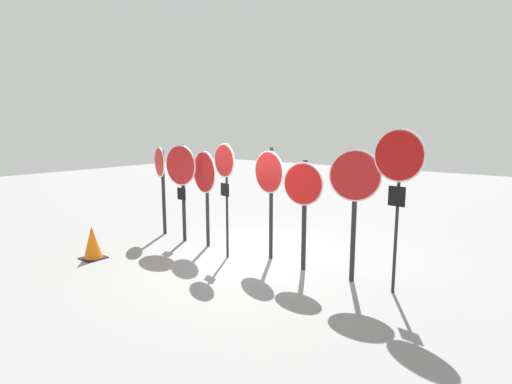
{
  "coord_description": "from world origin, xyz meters",
  "views": [
    {
      "loc": [
        5.06,
        -6.29,
        2.72
      ],
      "look_at": [
        0.11,
        0.0,
        1.43
      ],
      "focal_mm": 28.0,
      "sensor_mm": 36.0,
      "label": 1
    }
  ],
  "objects_px": {
    "stop_sign_6": "(355,190)",
    "stop_sign_7": "(398,169)",
    "stop_sign_2": "(205,179)",
    "stop_sign_3": "(225,171)",
    "stop_sign_1": "(181,174)",
    "stop_sign_4": "(269,182)",
    "traffic_cone_0": "(92,242)",
    "stop_sign_5": "(303,196)",
    "stop_sign_0": "(161,174)"
  },
  "relations": [
    {
      "from": "stop_sign_3",
      "to": "traffic_cone_0",
      "type": "distance_m",
      "value": 3.16
    },
    {
      "from": "stop_sign_7",
      "to": "stop_sign_5",
      "type": "bearing_deg",
      "value": -174.14
    },
    {
      "from": "stop_sign_6",
      "to": "traffic_cone_0",
      "type": "distance_m",
      "value": 5.44
    },
    {
      "from": "stop_sign_0",
      "to": "stop_sign_7",
      "type": "bearing_deg",
      "value": 21.98
    },
    {
      "from": "stop_sign_3",
      "to": "stop_sign_5",
      "type": "height_order",
      "value": "stop_sign_3"
    },
    {
      "from": "stop_sign_1",
      "to": "traffic_cone_0",
      "type": "bearing_deg",
      "value": -107.02
    },
    {
      "from": "stop_sign_4",
      "to": "traffic_cone_0",
      "type": "height_order",
      "value": "stop_sign_4"
    },
    {
      "from": "stop_sign_0",
      "to": "stop_sign_3",
      "type": "distance_m",
      "value": 2.62
    },
    {
      "from": "stop_sign_4",
      "to": "stop_sign_1",
      "type": "bearing_deg",
      "value": -161.56
    },
    {
      "from": "stop_sign_5",
      "to": "traffic_cone_0",
      "type": "xyz_separation_m",
      "value": [
        -3.82,
        -2.12,
        -1.11
      ]
    },
    {
      "from": "stop_sign_1",
      "to": "stop_sign_3",
      "type": "distance_m",
      "value": 1.68
    },
    {
      "from": "stop_sign_6",
      "to": "traffic_cone_0",
      "type": "bearing_deg",
      "value": -172.58
    },
    {
      "from": "stop_sign_6",
      "to": "stop_sign_7",
      "type": "xyz_separation_m",
      "value": [
        0.74,
        -0.05,
        0.43
      ]
    },
    {
      "from": "stop_sign_0",
      "to": "stop_sign_3",
      "type": "bearing_deg",
      "value": 13.62
    },
    {
      "from": "stop_sign_1",
      "to": "stop_sign_5",
      "type": "height_order",
      "value": "stop_sign_1"
    },
    {
      "from": "stop_sign_4",
      "to": "stop_sign_5",
      "type": "xyz_separation_m",
      "value": [
        0.9,
        -0.15,
        -0.17
      ]
    },
    {
      "from": "stop_sign_0",
      "to": "stop_sign_2",
      "type": "relative_size",
      "value": 1.02
    },
    {
      "from": "stop_sign_1",
      "to": "traffic_cone_0",
      "type": "height_order",
      "value": "stop_sign_1"
    },
    {
      "from": "stop_sign_2",
      "to": "stop_sign_3",
      "type": "bearing_deg",
      "value": -4.53
    },
    {
      "from": "stop_sign_1",
      "to": "stop_sign_3",
      "type": "xyz_separation_m",
      "value": [
        1.65,
        -0.27,
        0.2
      ]
    },
    {
      "from": "stop_sign_2",
      "to": "stop_sign_7",
      "type": "xyz_separation_m",
      "value": [
        4.32,
        0.02,
        0.51
      ]
    },
    {
      "from": "stop_sign_4",
      "to": "stop_sign_5",
      "type": "distance_m",
      "value": 0.93
    },
    {
      "from": "stop_sign_1",
      "to": "stop_sign_4",
      "type": "relative_size",
      "value": 1.0
    },
    {
      "from": "stop_sign_3",
      "to": "traffic_cone_0",
      "type": "height_order",
      "value": "stop_sign_3"
    },
    {
      "from": "stop_sign_0",
      "to": "stop_sign_3",
      "type": "xyz_separation_m",
      "value": [
        2.57,
        -0.41,
        0.29
      ]
    },
    {
      "from": "stop_sign_0",
      "to": "stop_sign_2",
      "type": "height_order",
      "value": "stop_sign_0"
    },
    {
      "from": "stop_sign_3",
      "to": "traffic_cone_0",
      "type": "relative_size",
      "value": 3.44
    },
    {
      "from": "stop_sign_1",
      "to": "stop_sign_5",
      "type": "distance_m",
      "value": 3.33
    },
    {
      "from": "stop_sign_1",
      "to": "stop_sign_2",
      "type": "distance_m",
      "value": 0.75
    },
    {
      "from": "stop_sign_1",
      "to": "stop_sign_4",
      "type": "xyz_separation_m",
      "value": [
        2.42,
        0.22,
        -0.0
      ]
    },
    {
      "from": "stop_sign_0",
      "to": "stop_sign_4",
      "type": "bearing_deg",
      "value": 24.17
    },
    {
      "from": "stop_sign_5",
      "to": "stop_sign_6",
      "type": "bearing_deg",
      "value": -2.69
    },
    {
      "from": "stop_sign_4",
      "to": "stop_sign_6",
      "type": "distance_m",
      "value": 1.9
    },
    {
      "from": "stop_sign_2",
      "to": "traffic_cone_0",
      "type": "height_order",
      "value": "stop_sign_2"
    },
    {
      "from": "stop_sign_1",
      "to": "stop_sign_2",
      "type": "relative_size",
      "value": 1.06
    },
    {
      "from": "stop_sign_4",
      "to": "stop_sign_3",
      "type": "bearing_deg",
      "value": -134.01
    },
    {
      "from": "stop_sign_6",
      "to": "traffic_cone_0",
      "type": "xyz_separation_m",
      "value": [
        -4.82,
        -2.16,
        -1.31
      ]
    },
    {
      "from": "stop_sign_1",
      "to": "stop_sign_3",
      "type": "relative_size",
      "value": 0.97
    },
    {
      "from": "stop_sign_0",
      "to": "stop_sign_5",
      "type": "height_order",
      "value": "stop_sign_0"
    },
    {
      "from": "stop_sign_6",
      "to": "stop_sign_2",
      "type": "bearing_deg",
      "value": 164.49
    },
    {
      "from": "stop_sign_3",
      "to": "stop_sign_6",
      "type": "distance_m",
      "value": 2.7
    },
    {
      "from": "stop_sign_6",
      "to": "stop_sign_7",
      "type": "height_order",
      "value": "stop_sign_7"
    },
    {
      "from": "stop_sign_0",
      "to": "stop_sign_4",
      "type": "relative_size",
      "value": 0.96
    },
    {
      "from": "stop_sign_3",
      "to": "stop_sign_2",
      "type": "bearing_deg",
      "value": 174.44
    },
    {
      "from": "stop_sign_1",
      "to": "stop_sign_6",
      "type": "height_order",
      "value": "stop_sign_6"
    },
    {
      "from": "stop_sign_0",
      "to": "traffic_cone_0",
      "type": "height_order",
      "value": "stop_sign_0"
    },
    {
      "from": "traffic_cone_0",
      "to": "stop_sign_4",
      "type": "bearing_deg",
      "value": 37.78
    },
    {
      "from": "stop_sign_7",
      "to": "stop_sign_4",
      "type": "bearing_deg",
      "value": -177.25
    },
    {
      "from": "stop_sign_2",
      "to": "stop_sign_3",
      "type": "height_order",
      "value": "stop_sign_3"
    },
    {
      "from": "stop_sign_2",
      "to": "traffic_cone_0",
      "type": "relative_size",
      "value": 3.15
    }
  ]
}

